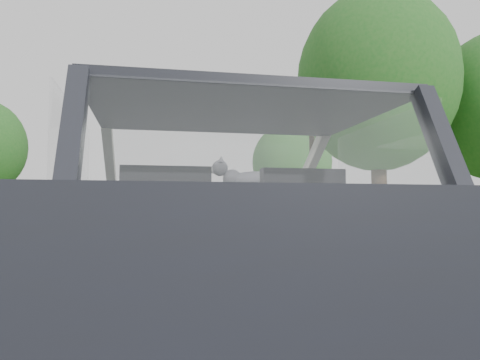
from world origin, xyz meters
name	(u,v)px	position (x,y,z in m)	size (l,w,h in m)	color
ground	(225,342)	(0.00, 0.00, 0.00)	(140.00, 140.00, 0.00)	black
subject_car	(225,229)	(0.00, 0.00, 0.72)	(1.80, 4.00, 1.45)	black
dashboard	(212,210)	(0.00, 0.62, 0.85)	(1.58, 0.45, 0.30)	black
driver_seat	(165,204)	(-0.40, -0.29, 0.88)	(0.50, 0.72, 0.42)	black
passenger_seat	(297,205)	(0.40, -0.29, 0.88)	(0.50, 0.72, 0.42)	black
steering_wheel	(162,200)	(-0.40, 0.33, 0.92)	(0.36, 0.36, 0.04)	black
cat	(255,180)	(0.34, 0.58, 1.09)	(0.62, 0.19, 0.28)	slate
guardrail	(315,221)	(4.30, 10.00, 0.58)	(0.05, 90.00, 0.32)	#A5A5A5
other_car	(179,215)	(0.77, 16.82, 0.75)	(1.79, 4.53, 1.49)	#AAAAAA
highway_sign	(274,201)	(5.24, 18.07, 1.40)	(0.11, 1.12, 2.79)	#0C4C21
utility_pole	(312,147)	(7.03, 17.75, 3.91)	(0.25, 0.25, 7.81)	#35261B
tree_0	(378,116)	(7.34, 11.88, 4.22)	(5.57, 5.57, 8.44)	#1E5C1E
tree_2	(284,176)	(9.48, 30.74, 3.59)	(4.73, 4.73, 7.17)	#1E5C1E
tree_3	(301,175)	(13.13, 37.49, 4.27)	(5.63, 5.63, 8.53)	#1E5C1E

